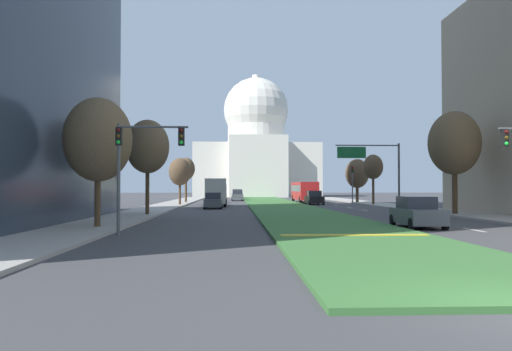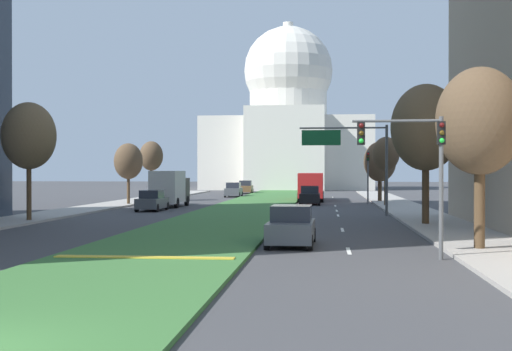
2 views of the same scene
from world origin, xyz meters
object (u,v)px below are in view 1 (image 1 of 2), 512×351
street_tree_left_distant (186,169)px  sedan_midblock (213,201)px  overhead_guide_sign (375,162)px  street_tree_left_mid (148,147)px  city_bus (304,190)px  street_tree_right_mid (454,143)px  sedan_distant (314,198)px  street_tree_left_near (98,140)px  sedan_far_horizon (237,196)px  traffic_light_far_right (352,179)px  street_tree_right_distant (357,174)px  street_tree_right_far (373,167)px  traffic_light_near_left (137,154)px  box_truck_delivery (216,192)px  sedan_lead_stopped (417,213)px  sedan_very_far (237,194)px  street_tree_left_far (180,172)px  capitol_building (256,148)px

street_tree_left_distant → sedan_midblock: (4.56, -17.37, -3.95)m
overhead_guide_sign → street_tree_left_mid: street_tree_left_mid is taller
street_tree_left_distant → city_bus: bearing=8.0°
street_tree_right_mid → city_bus: street_tree_right_mid is taller
sedan_distant → street_tree_left_near: bearing=-116.2°
sedan_far_horizon → traffic_light_far_right: bearing=-44.9°
street_tree_left_near → city_bus: bearing=68.4°
street_tree_right_distant → street_tree_right_far: bearing=-91.0°
street_tree_left_distant → street_tree_right_distant: bearing=-1.6°
street_tree_left_mid → street_tree_right_far: size_ratio=1.20×
city_bus → traffic_light_near_left: bearing=-107.1°
sedan_midblock → box_truck_delivery: box_truck_delivery is taller
street_tree_right_mid → sedan_far_horizon: size_ratio=1.86×
traffic_light_near_left → sedan_lead_stopped: traffic_light_near_left is taller
sedan_far_horizon → sedan_very_far: sedan_very_far is taller
street_tree_right_far → box_truck_delivery: (-19.13, -2.42, -3.00)m
street_tree_right_mid → street_tree_left_distant: size_ratio=1.31×
street_tree_right_mid → street_tree_left_far: street_tree_right_mid is taller
street_tree_left_far → overhead_guide_sign: bearing=-31.7°
capitol_building → sedan_far_horizon: 37.93m
street_tree_right_mid → sedan_distant: (-7.25, 24.18, -4.89)m
street_tree_left_mid → street_tree_right_mid: street_tree_right_mid is taller
overhead_guide_sign → sedan_lead_stopped: 20.65m
traffic_light_far_right → street_tree_right_distant: size_ratio=0.84×
traffic_light_near_left → street_tree_left_near: (-2.81, 3.67, 0.99)m
sedan_very_far → street_tree_left_mid: bearing=-97.7°
street_tree_left_mid → street_tree_right_mid: 24.21m
street_tree_left_near → city_bus: size_ratio=0.64×
overhead_guide_sign → sedan_distant: bearing=102.5°
street_tree_left_mid → sedan_far_horizon: size_ratio=1.69×
sedan_far_horizon → street_tree_right_distant: bearing=-36.6°
sedan_far_horizon → box_truck_delivery: box_truck_delivery is taller
capitol_building → street_tree_left_near: capitol_building is taller
traffic_light_far_right → street_tree_right_distant: street_tree_right_distant is taller
street_tree_right_distant → street_tree_left_mid: bearing=-129.2°
street_tree_left_mid → street_tree_left_far: (0.19, 20.94, -1.30)m
street_tree_right_far → sedan_far_horizon: street_tree_right_far is taller
sedan_far_horizon → capitol_building: bearing=82.6°
sedan_lead_stopped → city_bus: 43.83m
capitol_building → street_tree_left_near: size_ratio=4.13×
traffic_light_far_right → street_tree_right_far: 5.81m
street_tree_right_mid → city_bus: 33.70m
street_tree_left_near → street_tree_left_mid: street_tree_left_mid is taller
traffic_light_near_left → sedan_far_horizon: 57.47m
sedan_midblock → street_tree_left_mid: bearing=-110.1°
capitol_building → traffic_light_near_left: (-9.74, -93.26, -7.72)m
street_tree_left_mid → street_tree_left_far: bearing=89.5°
street_tree_right_distant → sedan_midblock: size_ratio=1.50×
sedan_lead_stopped → sedan_very_far: 66.40m
street_tree_left_mid → street_tree_right_far: street_tree_left_mid is taller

